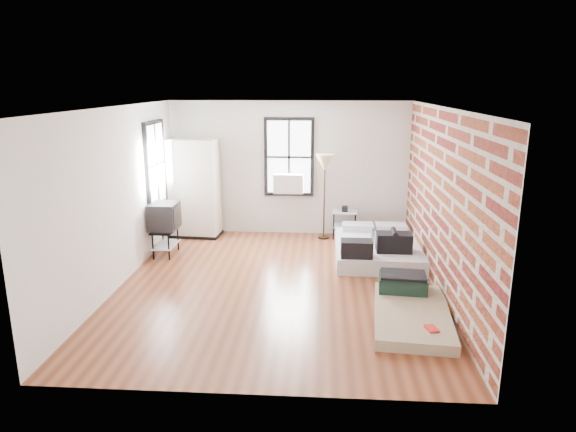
# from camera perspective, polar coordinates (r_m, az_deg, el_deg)

# --- Properties ---
(ground) EXTENTS (6.00, 6.00, 0.00)m
(ground) POSITION_cam_1_polar(r_m,az_deg,el_deg) (8.31, -1.23, -7.67)
(ground) COLOR #602D19
(ground) RESTS_ON ground
(room_shell) EXTENTS (5.02, 6.02, 2.80)m
(room_shell) POSITION_cam_1_polar(r_m,az_deg,el_deg) (8.16, 0.55, 4.63)
(room_shell) COLOR silver
(room_shell) RESTS_ON ground
(mattress_main) EXTENTS (1.57, 2.12, 0.67)m
(mattress_main) POSITION_cam_1_polar(r_m,az_deg,el_deg) (9.67, 9.92, -3.49)
(mattress_main) COLOR white
(mattress_main) RESTS_ON ground
(mattress_bare) EXTENTS (1.17, 1.98, 0.41)m
(mattress_bare) POSITION_cam_1_polar(r_m,az_deg,el_deg) (7.45, 13.36, -9.76)
(mattress_bare) COLOR tan
(mattress_bare) RESTS_ON ground
(wardrobe) EXTENTS (1.07, 0.66, 2.04)m
(wardrobe) POSITION_cam_1_polar(r_m,az_deg,el_deg) (10.86, -10.37, 3.02)
(wardrobe) COLOR black
(wardrobe) RESTS_ON ground
(side_table) EXTENTS (0.52, 0.43, 0.67)m
(side_table) POSITION_cam_1_polar(r_m,az_deg,el_deg) (10.73, 6.31, -0.07)
(side_table) COLOR black
(side_table) RESTS_ON ground
(floor_lamp) EXTENTS (0.38, 0.38, 1.75)m
(floor_lamp) POSITION_cam_1_polar(r_m,az_deg,el_deg) (10.44, 4.12, 5.50)
(floor_lamp) COLOR black
(floor_lamp) RESTS_ON ground
(tv_stand) EXTENTS (0.50, 0.71, 1.00)m
(tv_stand) POSITION_cam_1_polar(r_m,az_deg,el_deg) (9.79, -13.56, -0.22)
(tv_stand) COLOR black
(tv_stand) RESTS_ON ground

